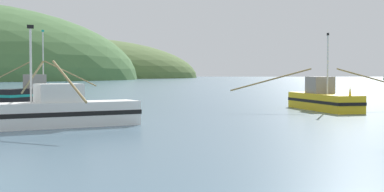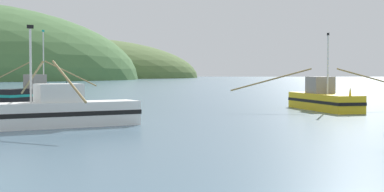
{
  "view_description": "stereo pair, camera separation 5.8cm",
  "coord_description": "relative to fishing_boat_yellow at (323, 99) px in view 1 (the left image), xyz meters",
  "views": [
    {
      "loc": [
        8.98,
        -14.63,
        3.08
      ],
      "look_at": [
        5.97,
        24.08,
        1.4
      ],
      "focal_mm": 54.35,
      "sensor_mm": 36.0,
      "label": 1
    },
    {
      "loc": [
        9.04,
        -14.62,
        3.08
      ],
      "look_at": [
        5.97,
        24.08,
        1.4
      ],
      "focal_mm": 54.35,
      "sensor_mm": 36.0,
      "label": 2
    }
  ],
  "objects": [
    {
      "name": "fishing_boat_white",
      "position": [
        -16.95,
        -15.36,
        -0.0
      ],
      "size": [
        9.61,
        10.63,
        5.54
      ],
      "rotation": [
        0.0,
        0.0,
        3.73
      ],
      "color": "white",
      "rests_on": "ground"
    },
    {
      "name": "fishing_boat_black",
      "position": [
        -26.3,
        9.48,
        0.04
      ],
      "size": [
        12.88,
        9.61,
        7.15
      ],
      "rotation": [
        0.0,
        0.0,
        1.2
      ],
      "color": "black",
      "rests_on": "ground"
    },
    {
      "name": "hill_far_left",
      "position": [
        -85.42,
        213.5,
        -0.84
      ],
      "size": [
        121.13,
        96.91,
        36.57
      ],
      "primitive_type": "ellipsoid",
      "color": "#516B38",
      "rests_on": "ground"
    },
    {
      "name": "fishing_boat_yellow",
      "position": [
        0.0,
        0.0,
        0.0
      ],
      "size": [
        14.61,
        9.34,
        6.01
      ],
      "rotation": [
        0.0,
        0.0,
        5.02
      ],
      "color": "gold",
      "rests_on": "ground"
    }
  ]
}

